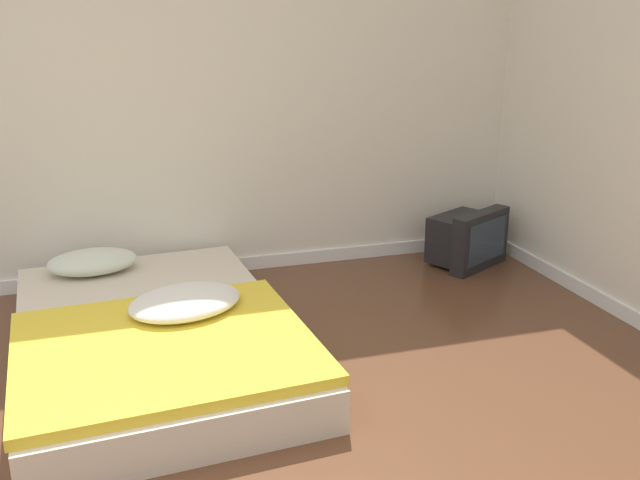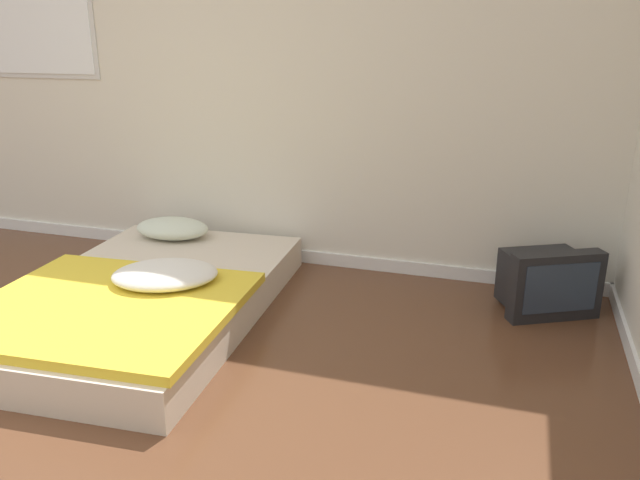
# 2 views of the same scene
# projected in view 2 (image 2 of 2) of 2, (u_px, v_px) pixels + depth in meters

# --- Properties ---
(wall_back) EXTENTS (8.19, 0.08, 2.60)m
(wall_back) POSITION_uv_depth(u_px,v_px,m) (188.00, 75.00, 4.38)
(wall_back) COLOR silver
(wall_back) RESTS_ON ground_plane
(mattress_bed) EXTENTS (1.44, 2.15, 0.35)m
(mattress_bed) POSITION_uv_depth(u_px,v_px,m) (144.00, 296.00, 3.59)
(mattress_bed) COLOR beige
(mattress_bed) RESTS_ON ground_plane
(crt_tv) EXTENTS (0.60, 0.55, 0.40)m
(crt_tv) POSITION_uv_depth(u_px,v_px,m) (546.00, 281.00, 3.65)
(crt_tv) COLOR black
(crt_tv) RESTS_ON ground_plane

